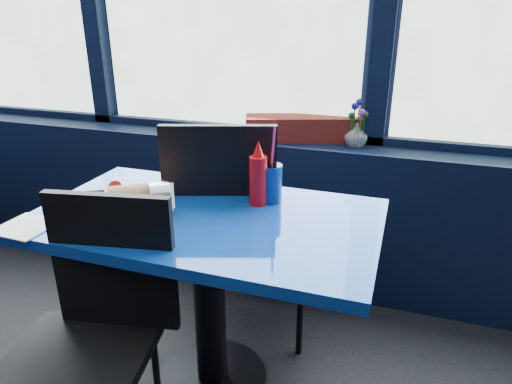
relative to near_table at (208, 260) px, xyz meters
name	(u,v)px	position (x,y,z in m)	size (l,w,h in m)	color
window_sill	(224,203)	(-0.30, 0.87, -0.17)	(5.00, 0.26, 0.80)	black
near_table	(208,260)	(0.00, 0.00, 0.00)	(1.20, 0.70, 0.75)	black
chair_near_front	(91,326)	(-0.20, -0.41, -0.04)	(0.48, 0.49, 0.92)	black
chair_near_back	(241,220)	(0.01, 0.31, 0.02)	(0.58, 0.59, 1.02)	black
planter_box	(307,128)	(0.15, 0.90, 0.29)	(0.61, 0.15, 0.12)	maroon
flower_vase	(357,133)	(0.41, 0.86, 0.30)	(0.14, 0.15, 0.23)	silver
food_basket	(126,203)	(-0.26, -0.08, 0.22)	(0.34, 0.34, 0.11)	red
ketchup_bottle	(258,177)	(0.14, 0.15, 0.29)	(0.06, 0.06, 0.24)	red
soda_cup	(270,182)	(0.18, 0.19, 0.26)	(0.09, 0.09, 0.30)	navy
napkin	(26,226)	(-0.52, -0.28, 0.18)	(0.17, 0.17, 0.00)	white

